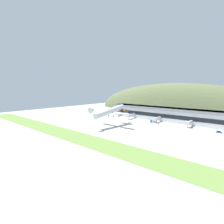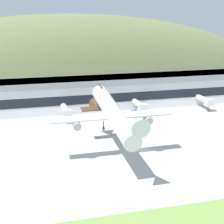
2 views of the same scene
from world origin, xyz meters
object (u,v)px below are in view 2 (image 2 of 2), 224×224
at_px(jetway_0, 66,111).
at_px(fuel_truck, 139,113).
at_px(jetway_1, 140,105).
at_px(cargo_airplane, 113,114).
at_px(jetway_2, 205,101).
at_px(terminal_building, 130,89).

height_order(jetway_0, fuel_truck, jetway_0).
bearing_deg(fuel_truck, jetway_1, 69.37).
relative_size(jetway_1, cargo_airplane, 0.26).
height_order(jetway_0, jetway_2, same).
relative_size(terminal_building, jetway_1, 9.86).
height_order(terminal_building, cargo_airplane, cargo_airplane).
distance_m(jetway_0, jetway_1, 30.80).
bearing_deg(jetway_1, jetway_2, 0.39).
height_order(jetway_0, jetway_1, same).
relative_size(terminal_building, jetway_0, 9.38).
distance_m(jetway_1, fuel_truck, 4.54).
relative_size(terminal_building, fuel_truck, 18.96).
height_order(terminal_building, fuel_truck, terminal_building).
bearing_deg(jetway_2, terminal_building, 154.40).
distance_m(terminal_building, fuel_truck, 19.27).
xyz_separation_m(jetway_1, fuel_truck, (-1.34, -3.56, -2.48)).
relative_size(terminal_building, jetway_2, 10.17).
height_order(jetway_1, jetway_2, same).
distance_m(jetway_0, jetway_2, 61.08).
bearing_deg(jetway_0, cargo_airplane, -79.61).
bearing_deg(jetway_0, fuel_truck, -6.24).
distance_m(jetway_2, fuel_truck, 31.94).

